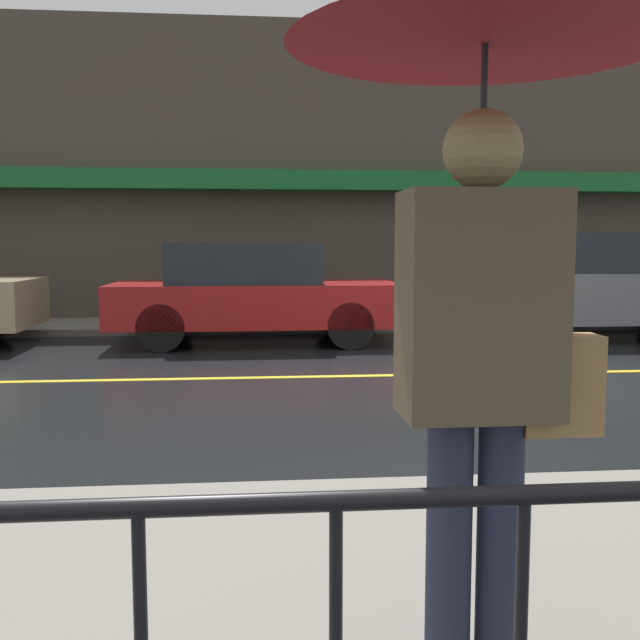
{
  "coord_description": "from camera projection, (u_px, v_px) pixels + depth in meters",
  "views": [
    {
      "loc": [
        -2.31,
        -8.09,
        1.46
      ],
      "look_at": [
        -1.77,
        -2.48,
        0.88
      ],
      "focal_mm": 42.0,
      "sensor_mm": 36.0,
      "label": 1
    }
  ],
  "objects": [
    {
      "name": "lane_marking",
      "position": [
        456.0,
        374.0,
        8.38
      ],
      "size": [
        25.2,
        0.12,
        0.01
      ],
      "color": "gold",
      "rests_on": "ground_plane"
    },
    {
      "name": "building_storefront",
      "position": [
        370.0,
        174.0,
        14.08
      ],
      "size": [
        28.0,
        0.85,
        5.54
      ],
      "color": "#4C4238",
      "rests_on": "ground_plane"
    },
    {
      "name": "ground_plane",
      "position": [
        456.0,
        374.0,
        8.38
      ],
      "size": [
        80.0,
        80.0,
        0.0
      ],
      "primitive_type": "plane",
      "color": "black"
    },
    {
      "name": "pedestrian",
      "position": [
        485.0,
        103.0,
        2.14
      ],
      "size": [
        1.15,
        1.15,
        2.17
      ],
      "color": "#23283D",
      "rests_on": "sidewalk_near"
    },
    {
      "name": "car_grey",
      "position": [
        597.0,
        285.0,
        11.52
      ],
      "size": [
        4.56,
        1.83,
        1.62
      ],
      "color": "slate",
      "rests_on": "ground_plane"
    },
    {
      "name": "car_red",
      "position": [
        252.0,
        292.0,
        11.02
      ],
      "size": [
        4.16,
        1.9,
        1.47
      ],
      "color": "maroon",
      "rests_on": "ground_plane"
    },
    {
      "name": "sidewalk_far",
      "position": [
        379.0,
        323.0,
        13.24
      ],
      "size": [
        28.0,
        2.0,
        0.11
      ],
      "color": "slate",
      "rests_on": "ground_plane"
    }
  ]
}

